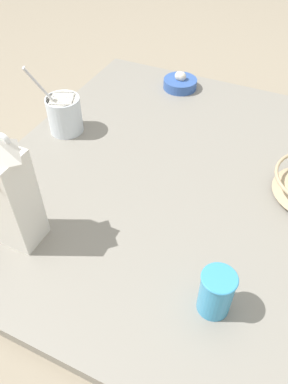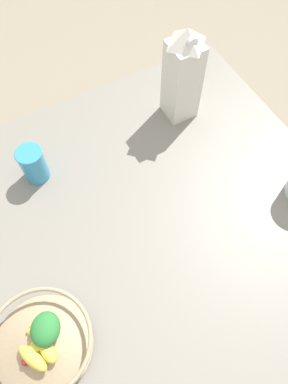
# 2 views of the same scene
# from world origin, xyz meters

# --- Properties ---
(ground_plane) EXTENTS (6.00, 6.00, 0.00)m
(ground_plane) POSITION_xyz_m (0.00, 0.00, 0.00)
(ground_plane) COLOR gray
(countertop) EXTENTS (1.18, 1.18, 0.04)m
(countertop) POSITION_xyz_m (0.00, 0.00, 0.02)
(countertop) COLOR gray
(countertop) RESTS_ON ground_plane
(fruit_bowl) EXTENTS (0.24, 0.24, 0.09)m
(fruit_bowl) POSITION_xyz_m (-0.30, -0.08, 0.08)
(fruit_bowl) COLOR tan
(fruit_bowl) RESTS_ON countertop
(milk_carton) EXTENTS (0.09, 0.09, 0.31)m
(milk_carton) POSITION_xyz_m (0.33, 0.37, 0.19)
(milk_carton) COLOR silver
(milk_carton) RESTS_ON countertop
(drinking_cup) EXTENTS (0.07, 0.07, 0.11)m
(drinking_cup) POSITION_xyz_m (-0.15, 0.36, 0.10)
(drinking_cup) COLOR #3893C6
(drinking_cup) RESTS_ON countertop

